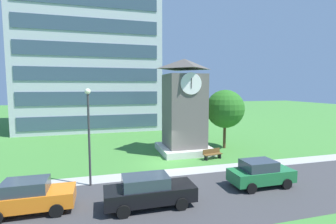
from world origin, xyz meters
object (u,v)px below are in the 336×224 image
at_px(parked_car_green, 260,173).
at_px(parked_car_orange, 30,196).
at_px(tree_by_building, 225,109).
at_px(park_bench, 212,154).
at_px(street_lamp, 89,127).
at_px(parked_car_black, 149,191).
at_px(clock_tower, 184,112).

bearing_deg(parked_car_green, parked_car_orange, 179.35).
distance_m(tree_by_building, parked_car_green, 10.66).
distance_m(tree_by_building, parked_car_orange, 18.92).
distance_m(park_bench, parked_car_green, 6.42).
distance_m(street_lamp, parked_car_orange, 5.00).
height_order(street_lamp, parked_car_black, street_lamp).
xyz_separation_m(clock_tower, street_lamp, (-8.55, -6.35, -0.13)).
relative_size(park_bench, parked_car_green, 0.46).
height_order(street_lamp, tree_by_building, street_lamp).
relative_size(park_bench, tree_by_building, 0.31).
bearing_deg(parked_car_orange, street_lamp, 45.41).
distance_m(clock_tower, parked_car_orange, 14.96).
xyz_separation_m(street_lamp, parked_car_orange, (-2.82, -2.86, -2.97)).
relative_size(parked_car_orange, parked_car_green, 1.04).
bearing_deg(parked_car_black, clock_tower, 61.72).
bearing_deg(parked_car_orange, park_bench, 25.72).
height_order(parked_car_orange, parked_car_black, same).
distance_m(park_bench, parked_car_black, 10.12).
relative_size(tree_by_building, parked_car_black, 1.27).
bearing_deg(tree_by_building, parked_car_black, -133.47).
xyz_separation_m(park_bench, tree_by_building, (2.97, 3.39, 3.61)).
xyz_separation_m(park_bench, parked_car_black, (-7.09, -7.22, 0.40)).
relative_size(clock_tower, parked_car_orange, 2.14).
xyz_separation_m(park_bench, street_lamp, (-10.16, -3.39, 3.36)).
relative_size(parked_car_black, parked_car_green, 1.18).
height_order(parked_car_orange, parked_car_green, same).
relative_size(clock_tower, parked_car_black, 1.88).
bearing_deg(park_bench, tree_by_building, 48.77).
height_order(park_bench, tree_by_building, tree_by_building).
bearing_deg(parked_car_black, parked_car_orange, 170.68).
relative_size(clock_tower, tree_by_building, 1.49).
bearing_deg(parked_car_orange, parked_car_green, -0.65).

